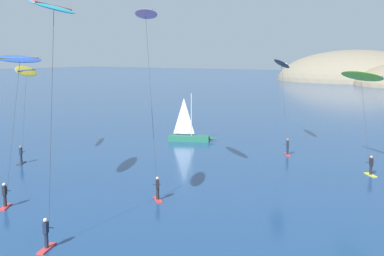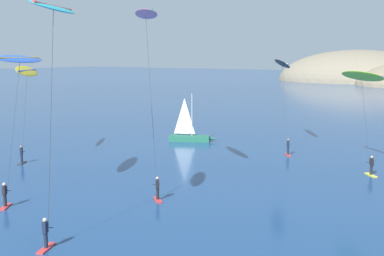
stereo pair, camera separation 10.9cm
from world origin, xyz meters
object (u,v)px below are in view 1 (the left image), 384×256
kitesurfer_black (282,69)px  kitesurfer_cyan (53,26)px  kitesurfer_pink (146,25)px  kitesurfer_blue (19,67)px  kitesurfer_yellow (26,77)px  sailboat_near (191,136)px  kitesurfer_lime (362,82)px

kitesurfer_black → kitesurfer_cyan: kitesurfer_cyan is taller
kitesurfer_pink → kitesurfer_cyan: (2.63, -10.93, -0.68)m
kitesurfer_blue → kitesurfer_yellow: kitesurfer_blue is taller
sailboat_near → kitesurfer_cyan: bearing=-69.3°
kitesurfer_pink → kitesurfer_cyan: size_ratio=1.04×
kitesurfer_black → kitesurfer_yellow: 26.72m
sailboat_near → kitesurfer_pink: 23.19m
kitesurfer_cyan → kitesurfer_yellow: size_ratio=1.42×
kitesurfer_yellow → kitesurfer_cyan: bearing=-33.0°
kitesurfer_yellow → kitesurfer_lime: bearing=24.8°
kitesurfer_lime → kitesurfer_yellow: 31.42m
kitesurfer_blue → kitesurfer_black: 29.02m
sailboat_near → kitesurfer_yellow: size_ratio=0.62×
kitesurfer_blue → kitesurfer_yellow: 13.60m
kitesurfer_blue → kitesurfer_lime: size_ratio=1.15×
sailboat_near → kitesurfer_blue: 26.72m
kitesurfer_pink → kitesurfer_yellow: size_ratio=1.47×
kitesurfer_black → kitesurfer_cyan: size_ratio=0.75×
kitesurfer_black → kitesurfer_cyan: 32.12m
sailboat_near → kitesurfer_cyan: size_ratio=0.44×
kitesurfer_lime → kitesurfer_cyan: bearing=-110.2°
sailboat_near → kitesurfer_black: size_ratio=0.58×
kitesurfer_black → sailboat_near: bearing=-164.2°
sailboat_near → kitesurfer_blue: bearing=-84.5°
sailboat_near → kitesurfer_blue: (2.43, -25.15, 8.69)m
kitesurfer_pink → sailboat_near: bearing=114.7°
kitesurfer_blue → kitesurfer_cyan: size_ratio=0.79×
sailboat_near → kitesurfer_yellow: kitesurfer_yellow is taller
kitesurfer_lime → kitesurfer_black: bearing=148.2°
sailboat_near → kitesurfer_yellow: 20.01m
sailboat_near → kitesurfer_cyan: kitesurfer_cyan is taller
kitesurfer_blue → kitesurfer_yellow: (-10.58, 8.44, -1.29)m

